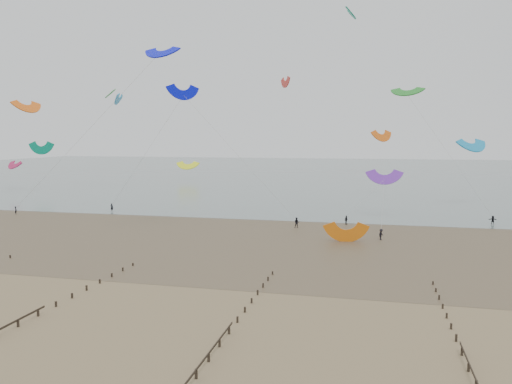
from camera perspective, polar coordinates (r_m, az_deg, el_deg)
ground at (r=49.65m, az=-5.52°, el=-12.73°), size 500.00×500.00×0.00m
sea_and_shore at (r=82.75m, az=-0.57°, el=-5.00°), size 500.00×665.00×0.03m
kitesurfer_lead at (r=116.98m, az=-25.76°, el=-1.90°), size 0.73×0.71×1.68m
kitesurfers at (r=92.17m, az=17.59°, el=-3.60°), size 114.90×20.43×1.88m
grounded_kite at (r=79.23m, az=10.24°, el=-5.61°), size 6.46×5.35×3.25m
kites_airborne at (r=135.78m, az=-1.41°, el=8.08°), size 232.78×115.48×44.30m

